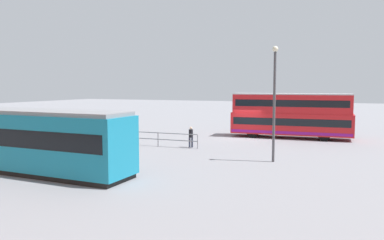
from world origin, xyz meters
TOP-DOWN VIEW (x-y plane):
  - ground_plane at (0.00, 0.00)m, footprint 160.00×160.00m
  - double_decker_bus at (-3.63, -2.09)m, footprint 10.55×3.01m
  - tram_yellow at (8.69, 17.03)m, footprint 14.81×2.89m
  - pedestrian_near_railing at (2.52, 6.29)m, footprint 0.45×0.45m
  - pedestrian_railing at (5.08, 6.74)m, footprint 6.57×0.29m
  - info_sign at (10.18, 7.69)m, footprint 1.27×0.13m
  - street_lamp at (-4.23, 9.28)m, footprint 0.36×0.36m

SIDE VIEW (x-z plane):
  - ground_plane at x=0.00m, z-range 0.00..0.00m
  - pedestrian_railing at x=5.08m, z-range 0.19..1.27m
  - pedestrian_near_railing at x=2.52m, z-range 0.11..1.70m
  - info_sign at x=10.18m, z-range 0.48..2.84m
  - tram_yellow at x=8.69m, z-range 0.06..3.43m
  - double_decker_bus at x=-3.63m, z-range 0.04..4.02m
  - street_lamp at x=-4.23m, z-range 0.58..7.60m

